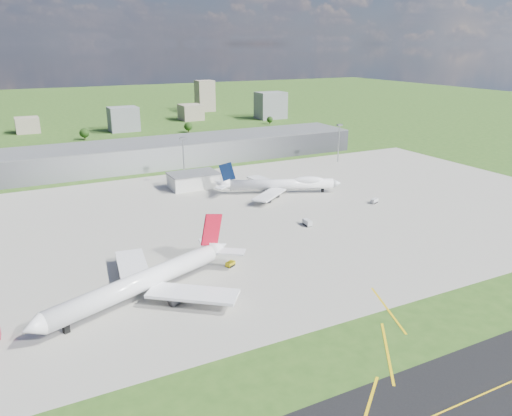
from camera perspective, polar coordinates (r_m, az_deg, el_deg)
name	(u,v)px	position (r m, az deg, el deg)	size (l,w,h in m)	color
ground	(151,170)	(326.05, -11.87, 4.24)	(1400.00, 1400.00, 0.00)	#2C5019
apron	(239,219)	(229.76, -1.94, -1.27)	(360.00, 190.00, 0.08)	#9B998D
terminal	(144,154)	(338.57, -12.64, 6.00)	(300.00, 42.00, 15.00)	gray
ops_building	(193,181)	(281.67, -7.18, 3.13)	(26.00, 16.00, 8.00)	silver
mast_center	(183,152)	(292.30, -8.31, 6.40)	(3.50, 2.00, 25.90)	gray
mast_east	(339,136)	(343.15, 9.47, 8.09)	(3.50, 2.00, 25.90)	gray
airliner_red_twin	(145,281)	(162.73, -12.54, -8.16)	(72.67, 54.94, 20.89)	white
airliner_blue_quad	(282,184)	(268.81, 2.95, 2.72)	(64.05, 48.69, 17.61)	white
tug_yellow	(230,264)	(181.81, -2.95, -6.42)	(4.11, 3.51, 1.78)	#BCA60B
van_white_near	(307,223)	(222.31, 5.88, -1.68)	(2.71, 5.38, 2.66)	silver
van_white_far	(374,201)	(259.14, 13.37, 0.78)	(4.83, 3.51, 2.30)	silver
bldg_cw	(27,125)	(501.50, -24.67, 8.61)	(20.00, 18.00, 14.00)	gray
bldg_c	(124,119)	(481.65, -14.90, 9.79)	(26.00, 20.00, 22.00)	slate
bldg_ce	(191,112)	(542.20, -7.46, 10.81)	(22.00, 24.00, 16.00)	gray
bldg_e	(271,105)	(547.01, 1.68, 11.65)	(30.00, 22.00, 28.00)	slate
bldg_tall_e	(205,96)	(610.89, -5.87, 12.63)	(20.00, 18.00, 36.00)	gray
tree_c	(84,133)	(446.18, -19.02, 8.11)	(8.10, 8.10, 9.90)	#382314
tree_e	(188,126)	(462.62, -7.75, 9.22)	(7.65, 7.65, 9.35)	#382314
tree_far_e	(270,120)	(508.25, 1.59, 10.07)	(6.30, 6.30, 7.70)	#382314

